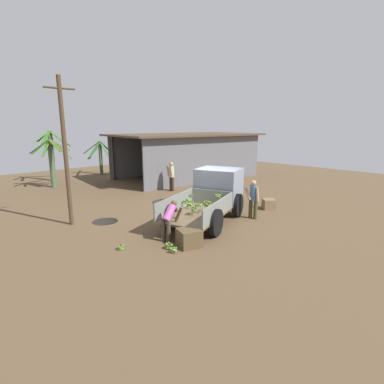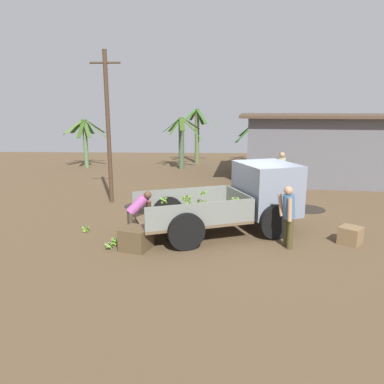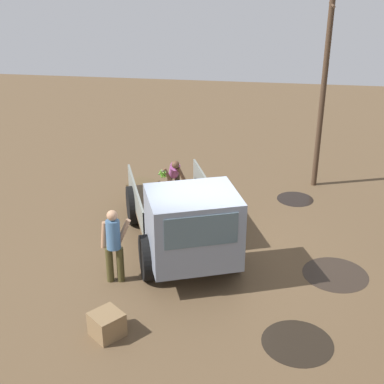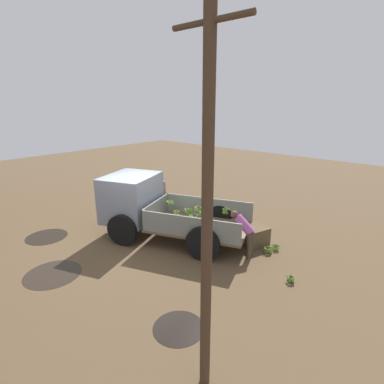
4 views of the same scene
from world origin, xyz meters
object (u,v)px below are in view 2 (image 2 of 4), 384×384
(utility_pole, at_px, (108,126))
(person_foreground_visitor, at_px, (288,214))
(banana_bunch_on_ground_2, at_px, (85,228))
(wooden_crate_0, at_px, (136,239))
(wooden_crate_1, at_px, (350,235))
(banana_bunch_on_ground_1, at_px, (109,245))
(cargo_truck, at_px, (251,195))
(banana_bunch_on_ground_0, at_px, (116,241))
(person_bystander_near_shed, at_px, (281,170))
(person_worker_loading, at_px, (137,211))

(utility_pole, bearing_deg, person_foreground_visitor, -37.89)
(utility_pole, height_order, banana_bunch_on_ground_2, utility_pole)
(person_foreground_visitor, xyz_separation_m, wooden_crate_0, (-3.87, -0.29, -0.62))
(banana_bunch_on_ground_2, relative_size, wooden_crate_1, 0.45)
(banana_bunch_on_ground_1, bearing_deg, cargo_truck, 24.95)
(utility_pole, xyz_separation_m, banana_bunch_on_ground_0, (1.23, -4.46, -2.72))
(utility_pole, xyz_separation_m, person_bystander_near_shed, (6.73, 1.99, -1.90))
(person_foreground_visitor, relative_size, wooden_crate_0, 2.39)
(utility_pole, height_order, wooden_crate_1, utility_pole)
(person_foreground_visitor, relative_size, person_worker_loading, 1.23)
(banana_bunch_on_ground_0, xyz_separation_m, wooden_crate_1, (6.20, 0.36, 0.11))
(banana_bunch_on_ground_1, distance_m, wooden_crate_1, 6.32)
(utility_pole, xyz_separation_m, banana_bunch_on_ground_1, (1.14, -4.77, -2.73))
(utility_pole, relative_size, person_worker_loading, 4.21)
(person_foreground_visitor, bearing_deg, banana_bunch_on_ground_0, -9.45)
(cargo_truck, distance_m, banana_bunch_on_ground_2, 4.90)
(cargo_truck, bearing_deg, utility_pole, 127.57)
(person_worker_loading, distance_m, person_bystander_near_shed, 7.72)
(banana_bunch_on_ground_1, height_order, banana_bunch_on_ground_2, banana_bunch_on_ground_2)
(person_foreground_visitor, bearing_deg, person_worker_loading, -17.83)
(person_foreground_visitor, distance_m, banana_bunch_on_ground_2, 5.72)
(wooden_crate_0, bearing_deg, person_worker_loading, 97.06)
(wooden_crate_0, xyz_separation_m, wooden_crate_1, (5.60, 0.62, -0.05))
(banana_bunch_on_ground_2, bearing_deg, wooden_crate_1, -4.91)
(banana_bunch_on_ground_2, bearing_deg, banana_bunch_on_ground_0, -41.35)
(person_worker_loading, bearing_deg, wooden_crate_1, -19.24)
(banana_bunch_on_ground_0, xyz_separation_m, wooden_crate_0, (0.60, -0.26, 0.16))
(cargo_truck, relative_size, person_worker_loading, 3.75)
(person_worker_loading, relative_size, banana_bunch_on_ground_1, 5.30)
(person_bystander_near_shed, relative_size, banana_bunch_on_ground_1, 6.88)
(banana_bunch_on_ground_0, height_order, wooden_crate_0, wooden_crate_0)
(person_bystander_near_shed, bearing_deg, utility_pole, 27.25)
(person_worker_loading, relative_size, person_bystander_near_shed, 0.77)
(utility_pole, distance_m, person_foreground_visitor, 7.47)
(banana_bunch_on_ground_1, bearing_deg, wooden_crate_1, 6.06)
(person_foreground_visitor, distance_m, wooden_crate_1, 1.89)
(banana_bunch_on_ground_0, distance_m, wooden_crate_0, 0.67)
(wooden_crate_1, bearing_deg, wooden_crate_0, -173.69)
(cargo_truck, relative_size, wooden_crate_0, 7.26)
(banana_bunch_on_ground_1, bearing_deg, banana_bunch_on_ground_0, 73.78)
(person_foreground_visitor, relative_size, banana_bunch_on_ground_2, 6.89)
(banana_bunch_on_ground_0, bearing_deg, wooden_crate_1, 3.32)
(cargo_truck, bearing_deg, banana_bunch_on_ground_1, -175.76)
(utility_pole, bearing_deg, person_worker_loading, -66.04)
(person_worker_loading, height_order, person_bystander_near_shed, person_bystander_near_shed)
(wooden_crate_1, bearing_deg, banana_bunch_on_ground_1, -173.94)
(person_bystander_near_shed, xyz_separation_m, banana_bunch_on_ground_0, (-5.50, -6.46, -0.82))
(person_bystander_near_shed, xyz_separation_m, wooden_crate_0, (-4.91, -6.72, -0.66))
(wooden_crate_1, bearing_deg, banana_bunch_on_ground_0, -176.68)
(person_bystander_near_shed, height_order, banana_bunch_on_ground_2, person_bystander_near_shed)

